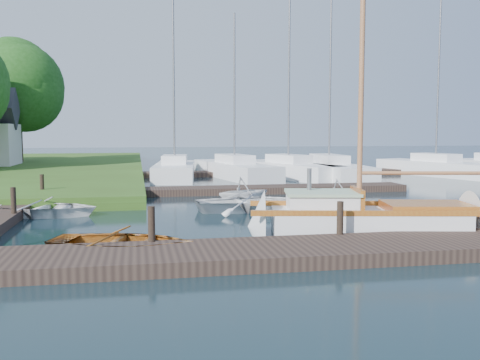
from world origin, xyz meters
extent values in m
plane|color=black|center=(0.00, 0.00, 0.00)|extent=(160.00, 160.00, 0.00)
cube|color=#2D211B|center=(0.00, -6.00, 0.15)|extent=(18.00, 2.20, 0.30)
cube|color=#2D211B|center=(2.00, 6.50, 0.15)|extent=(14.00, 1.60, 0.30)
cube|color=#2D211B|center=(10.00, 16.00, 0.15)|extent=(30.00, 1.60, 0.30)
cylinder|color=black|center=(-3.00, -5.00, 0.70)|extent=(0.16, 0.16, 0.80)
cylinder|color=black|center=(1.50, -5.00, 0.70)|extent=(0.16, 0.16, 0.80)
cylinder|color=black|center=(-7.00, 0.00, 0.70)|extent=(0.16, 0.16, 0.80)
cylinder|color=black|center=(-7.00, 5.00, 0.70)|extent=(0.16, 0.16, 0.80)
cube|color=white|center=(2.71, -3.81, 0.23)|extent=(5.30, 2.97, 0.90)
cone|color=white|center=(5.70, -4.43, 0.23)|extent=(1.67, 2.18, 1.96)
cone|color=white|center=(-0.18, -3.22, 0.23)|extent=(1.38, 2.12, 1.96)
cube|color=maroon|center=(2.90, -2.89, 0.74)|extent=(6.10, 1.37, 0.14)
cube|color=maroon|center=(2.52, -4.73, 0.74)|extent=(6.10, 1.37, 0.14)
cube|color=white|center=(1.54, -3.57, 0.90)|extent=(2.05, 1.73, 0.44)
cube|color=#A2C39F|center=(1.54, -3.57, 1.15)|extent=(2.16, 1.85, 0.08)
cube|color=maroon|center=(2.47, -3.76, 0.98)|extent=(0.40, 1.40, 0.60)
cylinder|color=slate|center=(1.30, -3.21, 1.48)|extent=(0.12, 0.12, 0.60)
cube|color=maroon|center=(4.28, -4.14, 0.78)|extent=(2.46, 1.91, 0.20)
cylinder|color=#A15F35|center=(2.52, -3.77, 4.88)|extent=(0.14, 0.14, 8.40)
cylinder|color=#A15F35|center=(4.08, -4.09, 1.68)|extent=(3.15, 0.74, 0.10)
imported|color=maroon|center=(-3.66, -4.70, 0.35)|extent=(3.90, 3.29, 0.69)
imported|color=white|center=(-6.28, 1.28, 0.35)|extent=(3.93, 3.25, 0.71)
imported|color=white|center=(0.70, 2.85, 0.58)|extent=(2.79, 2.62, 1.17)
imported|color=white|center=(0.58, 1.22, 0.39)|extent=(3.97, 2.98, 0.78)
imported|color=white|center=(4.71, 3.26, 0.49)|extent=(2.28, 2.12, 0.97)
cube|color=white|center=(-1.13, 14.43, 0.45)|extent=(3.07, 7.81, 0.90)
cube|color=white|center=(-1.13, 14.43, 1.15)|extent=(1.70, 2.81, 0.50)
cylinder|color=slate|center=(-1.13, 14.43, 6.05)|extent=(0.12, 0.12, 10.30)
cube|color=white|center=(2.48, 14.65, 0.45)|extent=(3.96, 9.54, 0.90)
cube|color=white|center=(2.48, 14.65, 1.15)|extent=(2.00, 3.46, 0.50)
cylinder|color=slate|center=(2.48, 14.65, 5.33)|extent=(0.12, 0.12, 8.86)
cube|color=white|center=(5.67, 14.00, 0.45)|extent=(4.88, 8.89, 0.90)
cube|color=white|center=(5.67, 14.00, 1.15)|extent=(2.30, 3.32, 0.50)
cylinder|color=slate|center=(5.67, 14.00, 6.42)|extent=(0.12, 0.12, 11.04)
cube|color=white|center=(8.09, 13.53, 0.45)|extent=(2.40, 10.07, 0.90)
cube|color=white|center=(8.09, 13.53, 1.15)|extent=(1.47, 3.54, 0.50)
cylinder|color=slate|center=(8.09, 13.53, 6.44)|extent=(0.12, 0.12, 11.07)
cube|color=white|center=(15.31, 13.79, 0.45)|extent=(4.66, 8.61, 0.90)
cube|color=white|center=(15.31, 13.79, 1.15)|extent=(2.23, 3.21, 0.50)
cylinder|color=slate|center=(15.31, 13.79, 6.17)|extent=(0.12, 0.12, 10.55)
cylinder|color=#332114|center=(-12.00, 26.00, 2.34)|extent=(0.36, 0.36, 3.67)
sphere|color=#194612|center=(-12.00, 26.00, 6.11)|extent=(6.73, 6.73, 6.73)
sphere|color=#194612|center=(-11.50, 25.70, 5.60)|extent=(5.71, 5.71, 5.71)
sphere|color=#194612|center=(-12.40, 26.40, 6.82)|extent=(6.12, 6.12, 6.12)
camera|label=1|loc=(-3.29, -17.07, 2.77)|focal=40.00mm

